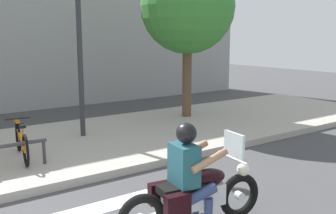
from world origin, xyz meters
name	(u,v)px	position (x,y,z in m)	size (l,w,h in m)	color
motorcycle	(195,196)	(2.15, 0.29, 0.46)	(2.11, 0.73, 1.23)	black
rider	(190,170)	(2.08, 0.31, 0.83)	(0.67, 0.59, 1.44)	#1E4C59
bicycle_4	(22,142)	(1.04, 4.18, 0.49)	(0.48, 1.69, 0.73)	black
street_lamp	(79,25)	(2.71, 5.17, 2.72)	(0.28, 0.28, 4.51)	#2D2D33
tree_near_rack	(188,7)	(6.14, 5.57, 3.29)	(2.67, 2.67, 4.64)	brown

